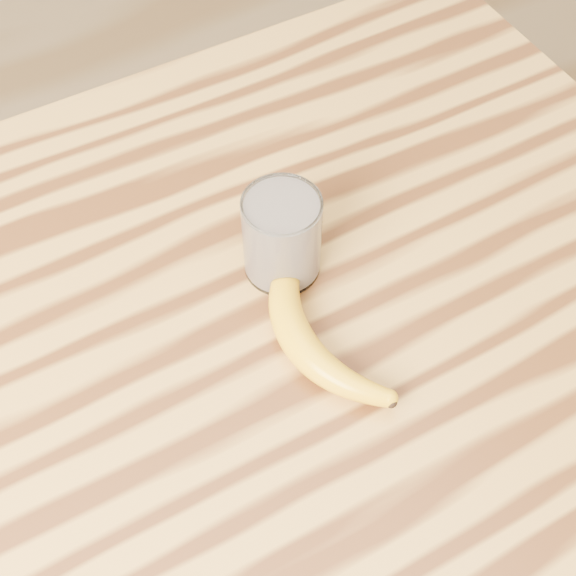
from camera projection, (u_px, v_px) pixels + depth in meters
table at (201, 398)px, 0.92m from camera, size 1.20×0.80×0.90m
smoothie_glass at (282, 236)px, 0.82m from camera, size 0.08×0.08×0.10m
banana at (294, 337)px, 0.79m from camera, size 0.13×0.30×0.04m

